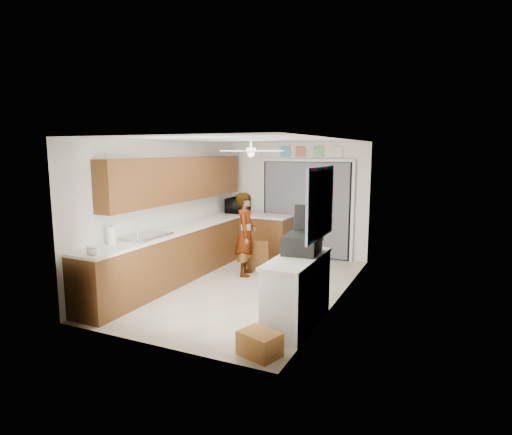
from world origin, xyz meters
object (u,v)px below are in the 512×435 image
(microwave, at_px, (238,205))
(suitcase, at_px, (302,244))
(dog, at_px, (292,257))
(cup, at_px, (93,252))
(man, at_px, (246,234))
(cardboard_box, at_px, (260,344))
(paper_towel_roll, at_px, (111,235))
(navy_crate, at_px, (260,347))

(microwave, bearing_deg, suitcase, -145.25)
(microwave, height_order, dog, microwave)
(microwave, relative_size, cup, 5.28)
(cup, relative_size, suitcase, 0.19)
(cup, relative_size, man, 0.07)
(suitcase, relative_size, cardboard_box, 1.34)
(microwave, relative_size, suitcase, 0.99)
(microwave, bearing_deg, cardboard_box, -155.13)
(cardboard_box, bearing_deg, cup, -178.82)
(paper_towel_roll, height_order, man, man)
(man, xyz_separation_m, dog, (0.65, 0.73, -0.54))
(cup, height_order, dog, cup)
(paper_towel_roll, height_order, navy_crate, paper_towel_roll)
(navy_crate, bearing_deg, suitcase, 86.80)
(microwave, distance_m, dog, 1.95)
(cup, distance_m, suitcase, 2.82)
(navy_crate, xyz_separation_m, man, (-1.57, 2.82, 0.68))
(navy_crate, relative_size, dog, 0.52)
(paper_towel_roll, distance_m, dog, 3.57)
(man, bearing_deg, cup, 146.25)
(cup, height_order, cardboard_box, cup)
(dog, bearing_deg, paper_towel_roll, -100.47)
(microwave, bearing_deg, dog, -120.98)
(microwave, xyz_separation_m, suitcase, (2.56, -3.07, -0.04))
(cup, xyz_separation_m, navy_crate, (2.43, 0.05, -0.89))
(cardboard_box, distance_m, man, 3.29)
(suitcase, bearing_deg, man, 130.69)
(microwave, height_order, navy_crate, microwave)
(microwave, distance_m, suitcase, 4.00)
(cup, distance_m, man, 3.01)
(man, bearing_deg, microwave, 14.90)
(suitcase, bearing_deg, paper_towel_roll, -171.88)
(paper_towel_roll, distance_m, man, 2.54)
(cup, distance_m, dog, 3.98)
(cardboard_box, bearing_deg, microwave, 120.03)
(man, bearing_deg, paper_towel_roll, 136.00)
(microwave, bearing_deg, man, -153.27)
(paper_towel_roll, height_order, suitcase, paper_towel_roll)
(microwave, xyz_separation_m, man, (0.93, -1.49, -0.32))
(paper_towel_roll, bearing_deg, cup, -66.16)
(cup, bearing_deg, microwave, 90.83)
(cup, bearing_deg, man, 73.25)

